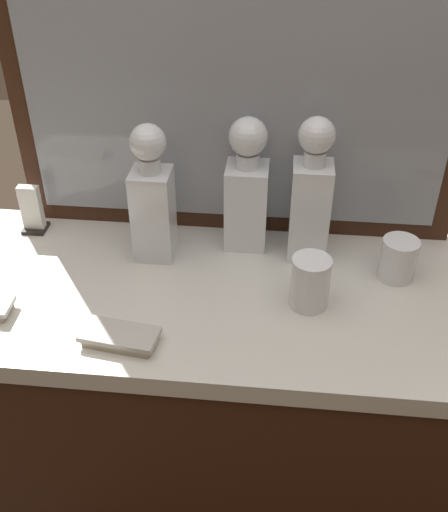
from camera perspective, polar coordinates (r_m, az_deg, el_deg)
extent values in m
cube|color=#381E11|center=(1.49, 0.00, -16.28)|extent=(1.15, 0.48, 0.79)
cube|color=silver|center=(1.20, 0.00, -3.89)|extent=(1.18, 0.50, 0.04)
cube|color=#381E11|center=(1.22, 1.20, 17.82)|extent=(0.94, 0.03, 0.74)
cube|color=gray|center=(1.20, 1.14, 17.60)|extent=(0.86, 0.01, 0.66)
cube|color=white|center=(1.24, -6.69, 3.93)|extent=(0.08, 0.08, 0.19)
cube|color=#8C4C14|center=(1.26, -6.57, 2.41)|extent=(0.07, 0.07, 0.12)
cylinder|color=white|center=(1.18, -7.06, 8.56)|extent=(0.04, 0.04, 0.03)
sphere|color=white|center=(1.16, -7.23, 10.64)|extent=(0.07, 0.07, 0.07)
cube|color=white|center=(1.24, 8.10, 4.20)|extent=(0.08, 0.08, 0.21)
cube|color=#8C4C14|center=(1.26, 7.93, 2.47)|extent=(0.07, 0.07, 0.12)
cylinder|color=white|center=(1.18, 8.58, 9.16)|extent=(0.04, 0.04, 0.03)
sphere|color=white|center=(1.16, 8.78, 11.24)|extent=(0.07, 0.07, 0.07)
cube|color=white|center=(1.27, 2.14, 4.78)|extent=(0.09, 0.09, 0.18)
cube|color=#8C4C14|center=(1.29, 2.10, 3.44)|extent=(0.07, 0.07, 0.11)
cylinder|color=white|center=(1.22, 2.25, 9.08)|extent=(0.05, 0.05, 0.03)
sphere|color=white|center=(1.20, 2.30, 11.23)|extent=(0.08, 0.08, 0.08)
cylinder|color=white|center=(1.13, 8.15, -2.47)|extent=(0.07, 0.07, 0.10)
cylinder|color=silver|center=(1.16, 7.97, -4.24)|extent=(0.07, 0.07, 0.01)
cylinder|color=white|center=(1.24, 16.17, -0.27)|extent=(0.07, 0.07, 0.09)
cylinder|color=silver|center=(1.26, 15.90, -1.64)|extent=(0.07, 0.07, 0.01)
cube|color=#B7A88C|center=(1.08, -9.80, -7.78)|extent=(0.13, 0.07, 0.01)
cube|color=#B7B5AD|center=(1.07, -9.86, -7.32)|extent=(0.14, 0.08, 0.01)
cube|color=black|center=(1.42, -17.39, 2.54)|extent=(0.05, 0.05, 0.01)
cube|color=white|center=(1.40, -17.75, 4.29)|extent=(0.05, 0.02, 0.11)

